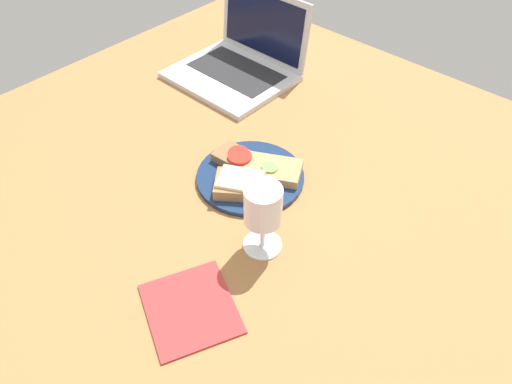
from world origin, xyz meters
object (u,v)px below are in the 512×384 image
Objects in this scene: sandwich_with_cucumber at (273,170)px; wine_glass at (263,208)px; plate at (250,177)px; sandwich_with_tomato at (238,158)px; napkin at (191,309)px; laptop at (241,61)px; sandwich_with_cheese at (240,184)px.

sandwich_with_cucumber is 20.59cm from wine_glass.
plate is 1.57× the size of wine_glass.
wine_glass is (18.78, -13.07, 7.82)cm from sandwich_with_tomato.
wine_glass is 0.93× the size of napkin.
wine_glass is 61.58cm from laptop.
laptop is at bearing 127.08° from napkin.
sandwich_with_tomato is at bearing 145.17° from wine_glass.
sandwich_with_tomato is (-4.61, 1.06, 1.76)cm from plate.
plate is 42.82cm from laptop.
napkin is at bearing -52.92° from laptop.
sandwich_with_cucumber reaches higher than plate.
napkin is (14.41, -30.32, -0.36)cm from plate.
sandwich_with_cucumber is at bearing 17.31° from sandwich_with_tomato.
plate is 1.46× the size of napkin.
laptop is at bearing 142.61° from sandwich_with_cucumber.
napkin is (12.97, -25.74, -2.41)cm from sandwich_with_cheese.
sandwich_with_cucumber is 0.96× the size of wine_glass.
sandwich_with_cheese is (-1.79, -8.08, 0.46)cm from sandwich_with_cucumber.
sandwich_with_cucumber is 8.22cm from sandwich_with_tomato.
sandwich_with_cheese is at bearing -42.97° from sandwich_with_tomato.
plate is at bearing -12.98° from sandwich_with_tomato.
sandwich_with_tomato is at bearing 167.02° from plate.
sandwich_with_cucumber reaches higher than napkin.
sandwich_with_cheese is at bearing 149.73° from wine_glass.
napkin is at bearing -89.25° from wine_glass.
wine_glass reaches higher than sandwich_with_tomato.
napkin is at bearing -64.58° from plate.
plate reaches higher than napkin.
sandwich_with_tomato is at bearing -162.69° from sandwich_with_cucumber.
plate is 5.22cm from sandwich_with_cheese.
sandwich_with_tomato reaches higher than sandwich_with_cucumber.
sandwich_with_tomato is 0.72× the size of wine_glass.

